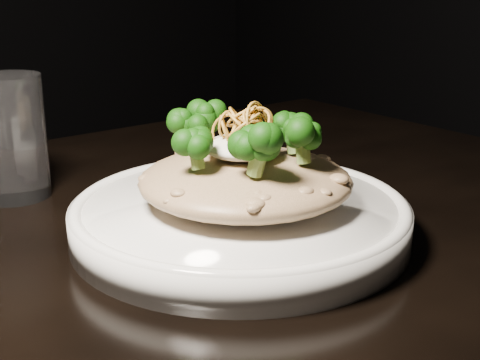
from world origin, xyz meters
TOP-DOWN VIEW (x-y plane):
  - table at (0.00, 0.00)m, footprint 1.10×0.80m
  - plate at (0.04, -0.05)m, footprint 0.31×0.31m
  - risotto at (0.05, -0.06)m, footprint 0.20×0.20m
  - broccoli at (0.04, -0.05)m, footprint 0.14×0.14m
  - cheese at (0.04, -0.05)m, footprint 0.07×0.07m
  - shallots at (0.04, -0.06)m, footprint 0.07×0.07m
  - drinking_glass at (-0.09, 0.19)m, footprint 0.08×0.08m

SIDE VIEW (x-z plane):
  - table at x=0.00m, z-range 0.29..1.04m
  - plate at x=0.04m, z-range 0.75..0.78m
  - risotto at x=0.05m, z-range 0.78..0.83m
  - drinking_glass at x=-0.09m, z-range 0.75..0.88m
  - cheese at x=0.04m, z-range 0.83..0.85m
  - broccoli at x=0.04m, z-range 0.83..0.88m
  - shallots at x=0.04m, z-range 0.85..0.89m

